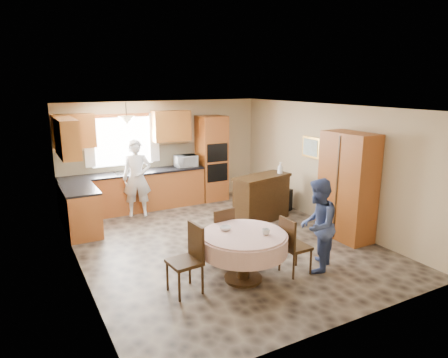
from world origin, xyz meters
TOP-DOWN VIEW (x-y plane):
  - floor at (0.00, 0.00)m, footprint 5.00×6.00m
  - ceiling at (0.00, 0.00)m, footprint 5.00×6.00m
  - wall_back at (0.00, 3.00)m, footprint 5.00×0.02m
  - wall_front at (0.00, -3.00)m, footprint 5.00×0.02m
  - wall_left at (-2.50, 0.00)m, footprint 0.02×6.00m
  - wall_right at (2.50, 0.00)m, footprint 0.02×6.00m
  - window at (-1.00, 2.98)m, footprint 1.40×0.03m
  - curtain_left at (-1.75, 2.93)m, footprint 0.22×0.02m
  - curtain_right at (-0.25, 2.93)m, footprint 0.22×0.02m
  - base_cab_back at (-0.85, 2.70)m, footprint 3.30×0.60m
  - counter_back at (-0.85, 2.70)m, footprint 3.30×0.64m
  - base_cab_left at (-2.20, 1.80)m, footprint 0.60×1.20m
  - counter_left at (-2.20, 1.80)m, footprint 0.64×1.20m
  - backsplash at (-0.85, 2.99)m, footprint 3.30×0.02m
  - wall_cab_left at (-2.05, 2.83)m, footprint 0.85×0.33m
  - wall_cab_right at (0.15, 2.83)m, footprint 0.90×0.33m
  - wall_cab_side at (-2.33, 1.80)m, footprint 0.33×1.20m
  - oven_tower at (1.15, 2.69)m, footprint 0.66×0.62m
  - oven_upper at (1.15, 2.38)m, footprint 0.56×0.01m
  - oven_lower at (1.15, 2.38)m, footprint 0.56×0.01m
  - pendant at (-1.00, 2.50)m, footprint 0.36×0.36m
  - sideboard at (1.35, 0.72)m, footprint 1.39×0.81m
  - space_heater at (2.16, 0.99)m, footprint 0.44×0.38m
  - cupboard at (2.22, -0.87)m, footprint 0.53×1.07m
  - dining_table at (-0.39, -1.41)m, footprint 1.31×1.31m
  - chair_left at (-1.23, -1.33)m, footprint 0.47×0.47m
  - chair_back at (-0.39, -0.69)m, footprint 0.45×0.45m
  - chair_right at (0.37, -1.60)m, footprint 0.41×0.41m
  - framed_picture at (2.47, 0.49)m, footprint 0.06×0.55m
  - microwave at (0.43, 2.65)m, footprint 0.53×0.36m
  - person_sink at (-0.90, 2.30)m, footprint 0.72×0.57m
  - person_dining at (0.80, -1.67)m, footprint 0.92×0.89m
  - bowl_sideboard at (1.07, 0.72)m, footprint 0.25×0.25m
  - bottle_sideboard at (1.82, 0.72)m, footprint 0.14×0.14m
  - cup_table at (-0.14, -1.62)m, footprint 0.15×0.15m
  - bowl_table at (-0.57, -1.17)m, footprint 0.21×0.21m

SIDE VIEW (x-z plane):
  - floor at x=0.00m, z-range -0.01..0.01m
  - space_heater at x=2.16m, z-range 0.00..0.51m
  - base_cab_back at x=-0.85m, z-range 0.00..0.88m
  - base_cab_left at x=-2.20m, z-range 0.00..0.88m
  - sideboard at x=1.35m, z-range 0.00..0.93m
  - chair_right at x=0.37m, z-range 0.05..0.97m
  - chair_back at x=-0.39m, z-range 0.05..0.99m
  - chair_left at x=-1.23m, z-range 0.05..1.04m
  - dining_table at x=-0.39m, z-range 0.21..0.95m
  - person_dining at x=0.80m, z-range 0.00..1.49m
  - oven_lower at x=1.15m, z-range 0.53..0.97m
  - bowl_table at x=-0.57m, z-range 0.75..0.80m
  - cup_table at x=-0.14m, z-range 0.75..0.84m
  - person_sink at x=-0.90m, z-range 0.00..1.72m
  - counter_back at x=-0.85m, z-range 0.88..0.92m
  - counter_left at x=-2.20m, z-range 0.88..0.92m
  - bowl_sideboard at x=1.07m, z-range 0.93..0.99m
  - cupboard at x=2.22m, z-range 0.00..2.03m
  - oven_tower at x=1.15m, z-range 0.00..2.12m
  - microwave at x=0.43m, z-range 0.92..1.21m
  - bottle_sideboard at x=1.82m, z-range 0.93..1.24m
  - backsplash at x=-0.85m, z-range 0.90..1.46m
  - wall_back at x=0.00m, z-range 0.00..2.50m
  - wall_front at x=0.00m, z-range 0.00..2.50m
  - wall_left at x=-2.50m, z-range 0.00..2.50m
  - wall_right at x=2.50m, z-range 0.00..2.50m
  - oven_upper at x=1.15m, z-range 1.02..1.48m
  - framed_picture at x=2.47m, z-range 1.32..1.77m
  - window at x=-1.00m, z-range 1.05..2.15m
  - curtain_left at x=-1.75m, z-range 1.08..2.22m
  - curtain_right at x=-0.25m, z-range 1.08..2.22m
  - wall_cab_left at x=-2.05m, z-range 1.55..2.27m
  - wall_cab_right at x=0.15m, z-range 1.55..2.27m
  - wall_cab_side at x=-2.33m, z-range 1.55..2.27m
  - pendant at x=-1.00m, z-range 2.03..2.21m
  - ceiling at x=0.00m, z-range 2.50..2.50m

